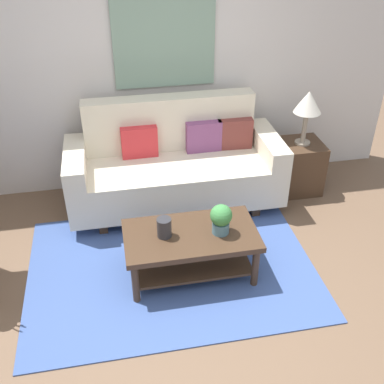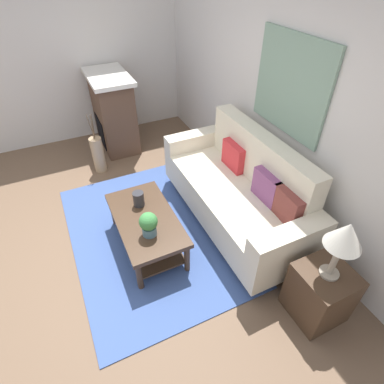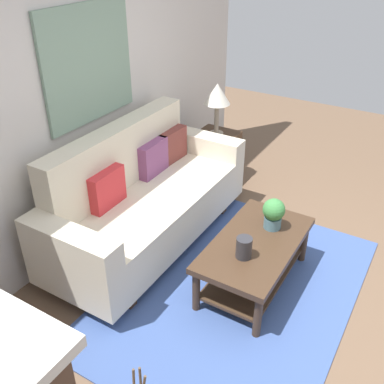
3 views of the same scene
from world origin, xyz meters
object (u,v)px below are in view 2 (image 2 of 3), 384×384
Objects in this scene: throw_pillow_plum at (267,187)px; side_table at (320,293)px; floor_vase at (98,155)px; throw_pillow_crimson at (234,156)px; tabletop_vase at (139,199)px; throw_pillow_maroon at (287,206)px; couch at (238,191)px; table_lamp at (345,237)px; fireplace at (113,112)px; framed_painting at (290,85)px; potted_plant_tabletop at (149,224)px; coffee_table at (146,225)px.

side_table is (1.03, -0.12, -0.40)m from throw_pillow_plum.
throw_pillow_plum is 2.51m from floor_vase.
throw_pillow_crimson reaches higher than tabletop_vase.
throw_pillow_crimson is 0.98m from throw_pillow_maroon.
table_lamp is (1.36, 0.01, 0.56)m from couch.
fireplace reaches higher than throw_pillow_maroon.
throw_pillow_maroon is at bearing 170.27° from side_table.
side_table is at bearing 22.23° from floor_vase.
tabletop_vase is at bearing -86.61° from throw_pillow_crimson.
potted_plant_tabletop is at bearing -82.80° from framed_painting.
side_table is 1.94m from framed_painting.
throw_pillow_crimson is 1.31m from coffee_table.
coffee_table is at bearing -6.81° from fireplace.
coffee_table is (-0.69, -1.23, -0.37)m from throw_pillow_maroon.
table_lamp is at bearing 0.00° from side_table.
couch is 2.50m from fireplace.
table_lamp is (0.71, -0.12, 0.31)m from throw_pillow_maroon.
throw_pillow_maroon is 1.37× the size of potted_plant_tabletop.
framed_painting is at bearing 97.20° from potted_plant_tabletop.
side_table is at bearing -6.68° from throw_pillow_plum.
throw_pillow_crimson reaches higher than potted_plant_tabletop.
couch is 3.73× the size of table_lamp.
throw_pillow_crimson is 2.01m from floor_vase.
throw_pillow_maroon is 0.82m from side_table.
potted_plant_tabletop reaches higher than side_table.
side_table reaches higher than floor_vase.
framed_painting reaches higher than couch.
floor_vase is (-1.93, -0.12, -0.30)m from potted_plant_tabletop.
floor_vase is (-2.38, -1.38, -0.41)m from throw_pillow_maroon.
fireplace is 2.17× the size of floor_vase.
throw_pillow_plum is at bearing 173.32° from table_lamp.
framed_painting reaches higher than table_lamp.
couch reaches higher than side_table.
throw_pillow_plum is 1.02m from framed_painting.
fireplace is (-2.02, -0.95, -0.09)m from throw_pillow_crimson.
throw_pillow_plum reaches higher than potted_plant_tabletop.
throw_pillow_plum is at bearing -46.16° from framed_painting.
coffee_table is at bearing -141.65° from side_table.
floor_vase is at bearing -149.85° from throw_pillow_maroon.
framed_painting is at bearing 44.96° from floor_vase.
coffee_table is at bearing -91.41° from framed_painting.
potted_plant_tabletop is 1.91m from framed_painting.
couch is 1.83× the size of fireplace.
throw_pillow_plum is at bearing 173.32° from side_table.
side_table is 0.71m from table_lamp.
floor_vase is 0.54× the size of framed_painting.
throw_pillow_maroon is (0.65, 0.13, 0.25)m from couch.
floor_vase is at bearing -157.77° from table_lamp.
couch is at bearing 36.05° from floor_vase.
throw_pillow_plum is 1.37× the size of potted_plant_tabletop.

